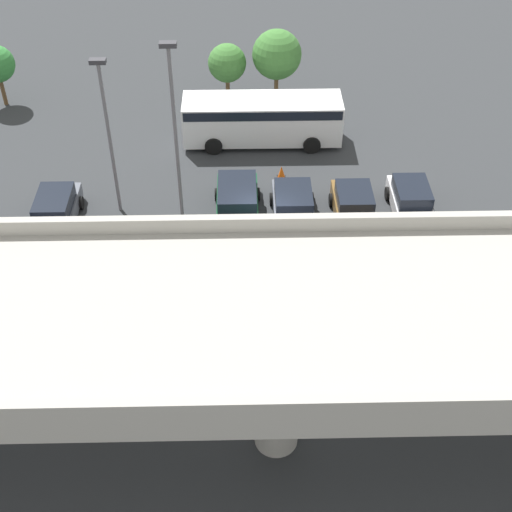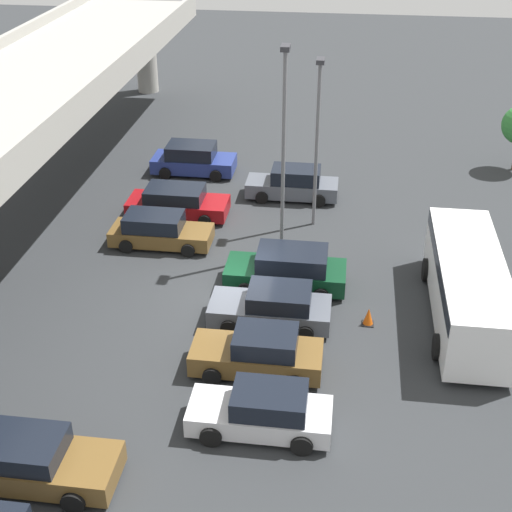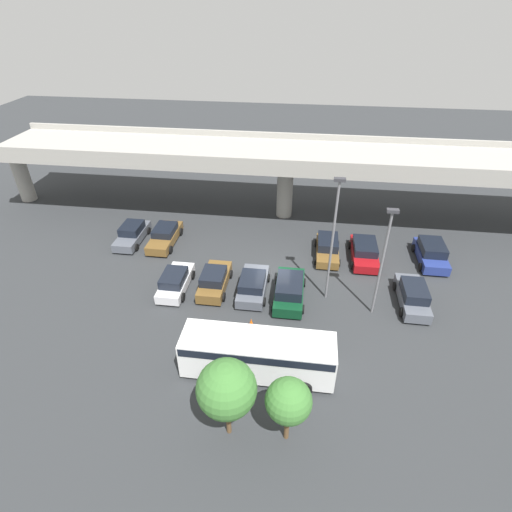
{
  "view_description": "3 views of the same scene",
  "coord_description": "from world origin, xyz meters",
  "px_view_note": "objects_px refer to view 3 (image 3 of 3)",
  "views": [
    {
      "loc": [
        1.01,
        25.47,
        21.03
      ],
      "look_at": [
        0.52,
        2.5,
        1.19
      ],
      "focal_mm": 50.0,
      "sensor_mm": 36.0,
      "label": 1
    },
    {
      "loc": [
        -23.32,
        -3.79,
        15.53
      ],
      "look_at": [
        1.51,
        -0.48,
        1.21
      ],
      "focal_mm": 50.0,
      "sensor_mm": 36.0,
      "label": 2
    },
    {
      "loc": [
        1.89,
        -24.06,
        18.36
      ],
      "look_at": [
        -1.45,
        1.09,
        1.5
      ],
      "focal_mm": 28.0,
      "sensor_mm": 36.0,
      "label": 3
    }
  ],
  "objects_px": {
    "parked_car_1": "(165,236)",
    "parked_car_4": "(253,285)",
    "traffic_cone": "(251,323)",
    "tree_front_centre": "(289,401)",
    "parked_car_0": "(132,234)",
    "lamp_post_mid_lot": "(383,256)",
    "parked_car_9": "(431,253)",
    "parked_car_2": "(175,281)",
    "parked_car_6": "(327,248)",
    "parked_car_7": "(364,251)",
    "parked_car_5": "(289,290)",
    "shuttle_bus": "(258,353)",
    "lamp_post_near_aisle": "(333,234)",
    "tree_front_left": "(227,389)",
    "parked_car_3": "(214,280)",
    "parked_car_8": "(413,295)"
  },
  "relations": [
    {
      "from": "parked_car_1",
      "to": "parked_car_4",
      "type": "relative_size",
      "value": 1.08
    },
    {
      "from": "traffic_cone",
      "to": "parked_car_8",
      "type": "bearing_deg",
      "value": 19.28
    },
    {
      "from": "parked_car_9",
      "to": "tree_front_centre",
      "type": "bearing_deg",
      "value": -31.79
    },
    {
      "from": "lamp_post_mid_lot",
      "to": "parked_car_0",
      "type": "bearing_deg",
      "value": 161.06
    },
    {
      "from": "parked_car_6",
      "to": "lamp_post_mid_lot",
      "type": "relative_size",
      "value": 0.57
    },
    {
      "from": "parked_car_2",
      "to": "parked_car_5",
      "type": "xyz_separation_m",
      "value": [
        8.34,
        0.03,
        0.08
      ]
    },
    {
      "from": "tree_front_left",
      "to": "parked_car_1",
      "type": "bearing_deg",
      "value": 117.61
    },
    {
      "from": "parked_car_5",
      "to": "parked_car_6",
      "type": "bearing_deg",
      "value": -24.62
    },
    {
      "from": "parked_car_1",
      "to": "parked_car_2",
      "type": "bearing_deg",
      "value": 24.58
    },
    {
      "from": "parked_car_5",
      "to": "shuttle_bus",
      "type": "relative_size",
      "value": 0.57
    },
    {
      "from": "traffic_cone",
      "to": "tree_front_centre",
      "type": "bearing_deg",
      "value": -69.38
    },
    {
      "from": "parked_car_8",
      "to": "tree_front_centre",
      "type": "distance_m",
      "value": 13.94
    },
    {
      "from": "parked_car_1",
      "to": "parked_car_5",
      "type": "bearing_deg",
      "value": 61.06
    },
    {
      "from": "parked_car_7",
      "to": "lamp_post_mid_lot",
      "type": "bearing_deg",
      "value": -0.18
    },
    {
      "from": "parked_car_2",
      "to": "parked_car_6",
      "type": "height_order",
      "value": "parked_car_2"
    },
    {
      "from": "parked_car_0",
      "to": "parked_car_6",
      "type": "xyz_separation_m",
      "value": [
        16.88,
        -0.06,
        -0.0
      ]
    },
    {
      "from": "parked_car_4",
      "to": "parked_car_7",
      "type": "relative_size",
      "value": 0.94
    },
    {
      "from": "parked_car_1",
      "to": "parked_car_9",
      "type": "xyz_separation_m",
      "value": [
        22.22,
        0.06,
        0.09
      ]
    },
    {
      "from": "parked_car_9",
      "to": "lamp_post_mid_lot",
      "type": "distance_m",
      "value": 9.55
    },
    {
      "from": "parked_car_0",
      "to": "parked_car_7",
      "type": "relative_size",
      "value": 0.95
    },
    {
      "from": "parked_car_5",
      "to": "parked_car_7",
      "type": "distance_m",
      "value": 8.24
    },
    {
      "from": "parked_car_0",
      "to": "parked_car_9",
      "type": "distance_m",
      "value": 25.16
    },
    {
      "from": "parked_car_5",
      "to": "parked_car_4",
      "type": "bearing_deg",
      "value": 83.4
    },
    {
      "from": "parked_car_6",
      "to": "lamp_post_mid_lot",
      "type": "bearing_deg",
      "value": 23.68
    },
    {
      "from": "parked_car_1",
      "to": "lamp_post_mid_lot",
      "type": "relative_size",
      "value": 0.62
    },
    {
      "from": "parked_car_8",
      "to": "tree_front_left",
      "type": "distance_m",
      "value": 15.87
    },
    {
      "from": "parked_car_4",
      "to": "tree_front_centre",
      "type": "height_order",
      "value": "tree_front_centre"
    },
    {
      "from": "parked_car_1",
      "to": "shuttle_bus",
      "type": "height_order",
      "value": "shuttle_bus"
    },
    {
      "from": "parked_car_2",
      "to": "parked_car_5",
      "type": "bearing_deg",
      "value": -89.81
    },
    {
      "from": "parked_car_4",
      "to": "parked_car_6",
      "type": "distance_m",
      "value": 7.89
    },
    {
      "from": "parked_car_2",
      "to": "tree_front_left",
      "type": "height_order",
      "value": "tree_front_left"
    },
    {
      "from": "parked_car_4",
      "to": "parked_car_9",
      "type": "xyz_separation_m",
      "value": [
        13.7,
        5.93,
        0.08
      ]
    },
    {
      "from": "parked_car_6",
      "to": "parked_car_7",
      "type": "height_order",
      "value": "parked_car_6"
    },
    {
      "from": "parked_car_4",
      "to": "shuttle_bus",
      "type": "bearing_deg",
      "value": -169.81
    },
    {
      "from": "parked_car_7",
      "to": "parked_car_8",
      "type": "relative_size",
      "value": 1.04
    },
    {
      "from": "parked_car_2",
      "to": "lamp_post_near_aisle",
      "type": "relative_size",
      "value": 0.48
    },
    {
      "from": "parked_car_2",
      "to": "parked_car_7",
      "type": "bearing_deg",
      "value": -67.16
    },
    {
      "from": "parked_car_3",
      "to": "tree_front_left",
      "type": "distance_m",
      "value": 11.96
    },
    {
      "from": "parked_car_9",
      "to": "traffic_cone",
      "type": "relative_size",
      "value": 6.41
    },
    {
      "from": "parked_car_0",
      "to": "tree_front_centre",
      "type": "height_order",
      "value": "tree_front_centre"
    },
    {
      "from": "tree_front_centre",
      "to": "lamp_post_near_aisle",
      "type": "bearing_deg",
      "value": 79.57
    },
    {
      "from": "parked_car_4",
      "to": "parked_car_5",
      "type": "distance_m",
      "value": 2.68
    },
    {
      "from": "parked_car_9",
      "to": "shuttle_bus",
      "type": "relative_size",
      "value": 0.52
    },
    {
      "from": "lamp_post_mid_lot",
      "to": "tree_front_left",
      "type": "relative_size",
      "value": 1.67
    },
    {
      "from": "parked_car_0",
      "to": "lamp_post_mid_lot",
      "type": "height_order",
      "value": "lamp_post_mid_lot"
    },
    {
      "from": "parked_car_5",
      "to": "lamp_post_near_aisle",
      "type": "relative_size",
      "value": 0.53
    },
    {
      "from": "shuttle_bus",
      "to": "lamp_post_mid_lot",
      "type": "relative_size",
      "value": 1.09
    },
    {
      "from": "lamp_post_mid_lot",
      "to": "parked_car_8",
      "type": "bearing_deg",
      "value": 23.55
    },
    {
      "from": "tree_front_left",
      "to": "traffic_cone",
      "type": "xyz_separation_m",
      "value": [
        0.03,
        7.53,
        -2.94
      ]
    },
    {
      "from": "parked_car_3",
      "to": "parked_car_8",
      "type": "height_order",
      "value": "parked_car_8"
    }
  ]
}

